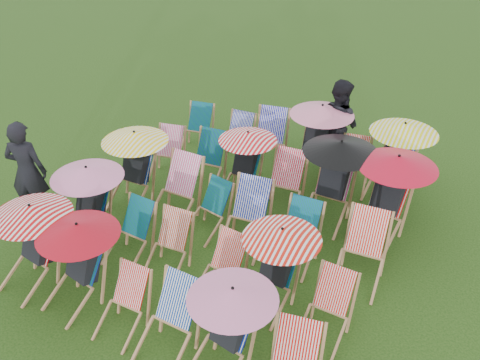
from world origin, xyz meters
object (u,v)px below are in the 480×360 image
at_px(deckchair_0, 30,244).
at_px(person_rear, 338,124).
at_px(deckchair_29, 395,158).
at_px(person_left, 27,171).

height_order(deckchair_0, person_rear, person_rear).
distance_m(deckchair_0, person_rear, 5.76).
xyz_separation_m(deckchair_0, deckchair_29, (3.93, 4.59, 0.04)).
bearing_deg(person_rear, deckchair_29, -176.65).
bearing_deg(deckchair_29, deckchair_0, -122.39).
bearing_deg(deckchair_29, person_left, -138.06).
relative_size(deckchair_29, person_left, 0.77).
bearing_deg(deckchair_29, person_rear, 166.26).
distance_m(deckchair_29, person_left, 6.17).
height_order(deckchair_29, person_left, person_left).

